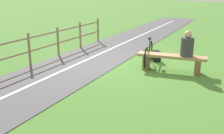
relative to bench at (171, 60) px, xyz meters
name	(u,v)px	position (x,y,z in m)	size (l,w,h in m)	color
ground_plane	(122,64)	(1.69, -0.01, -0.36)	(80.00, 80.00, 0.00)	#477A2D
paved_path	(3,98)	(2.62, 3.99, -0.36)	(2.56, 36.00, 0.02)	#4C494C
path_centre_line	(3,97)	(2.62, 3.99, -0.35)	(0.10, 32.00, 0.00)	silver
bench	(171,60)	(0.00, 0.00, 0.00)	(2.08, 0.73, 0.52)	#A88456
person_seated	(187,46)	(-0.42, -0.07, 0.47)	(0.43, 0.43, 0.75)	#38383D
bicycle	(149,53)	(0.94, -0.43, 0.00)	(0.52, 1.71, 0.86)	black
backpack	(156,56)	(0.84, -0.86, -0.18)	(0.37, 0.37, 0.36)	black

